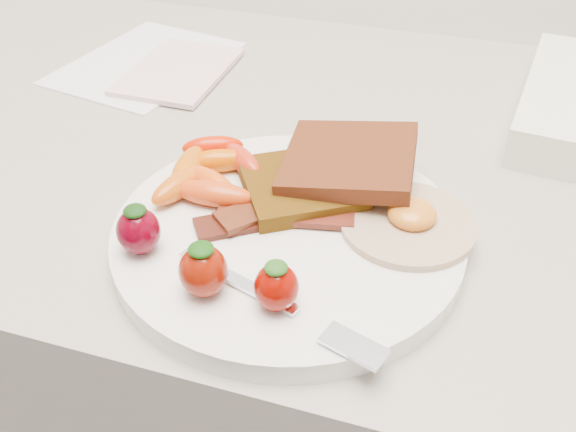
% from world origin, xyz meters
% --- Properties ---
extents(counter, '(2.00, 0.60, 0.90)m').
position_xyz_m(counter, '(0.00, 1.70, 0.45)').
color(counter, gray).
rests_on(counter, ground).
extents(plate, '(0.27, 0.27, 0.02)m').
position_xyz_m(plate, '(-0.02, 1.54, 0.91)').
color(plate, white).
rests_on(plate, counter).
extents(toast_lower, '(0.12, 0.12, 0.01)m').
position_xyz_m(toast_lower, '(-0.02, 1.59, 0.93)').
color(toast_lower, '#341C06').
rests_on(toast_lower, plate).
extents(toast_upper, '(0.12, 0.11, 0.02)m').
position_xyz_m(toast_upper, '(0.01, 1.62, 0.94)').
color(toast_upper, '#3F190C').
rests_on(toast_upper, toast_lower).
extents(fried_egg, '(0.14, 0.14, 0.02)m').
position_xyz_m(fried_egg, '(0.07, 1.57, 0.92)').
color(fried_egg, beige).
rests_on(fried_egg, plate).
extents(bacon_strips, '(0.12, 0.11, 0.01)m').
position_xyz_m(bacon_strips, '(-0.03, 1.55, 0.92)').
color(bacon_strips, black).
rests_on(bacon_strips, plate).
extents(baby_carrots, '(0.09, 0.11, 0.02)m').
position_xyz_m(baby_carrots, '(-0.10, 1.58, 0.93)').
color(baby_carrots, '#CF5700').
rests_on(baby_carrots, plate).
extents(strawberries, '(0.14, 0.06, 0.04)m').
position_xyz_m(strawberries, '(-0.06, 1.47, 0.94)').
color(strawberries, '#55000F').
rests_on(strawberries, plate).
extents(fork, '(0.16, 0.07, 0.00)m').
position_xyz_m(fork, '(0.01, 1.46, 0.92)').
color(fork, white).
rests_on(fork, plate).
extents(paper_sheet, '(0.19, 0.23, 0.00)m').
position_xyz_m(paper_sheet, '(-0.28, 1.81, 0.90)').
color(paper_sheet, white).
rests_on(paper_sheet, counter).
extents(notepad, '(0.11, 0.15, 0.01)m').
position_xyz_m(notepad, '(-0.23, 1.79, 0.91)').
color(notepad, beige).
rests_on(notepad, paper_sheet).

